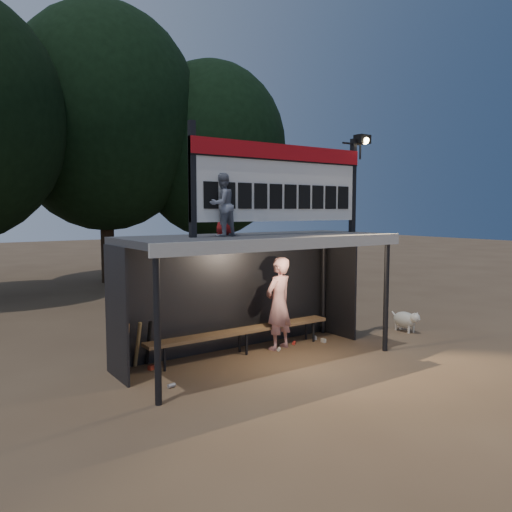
{
  "coord_description": "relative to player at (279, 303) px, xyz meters",
  "views": [
    {
      "loc": [
        -5.19,
        -7.36,
        2.77
      ],
      "look_at": [
        0.2,
        0.4,
        1.9
      ],
      "focal_mm": 35.0,
      "sensor_mm": 36.0,
      "label": 1
    }
  ],
  "objects": [
    {
      "name": "child_b",
      "position": [
        -1.28,
        -0.07,
        1.86
      ],
      "size": [
        0.5,
        0.38,
        0.92
      ],
      "primitive_type": "imported",
      "rotation": [
        0.0,
        0.0,
        2.92
      ],
      "color": "maroon",
      "rests_on": "dugout_shelter"
    },
    {
      "name": "bats",
      "position": [
        -2.79,
        0.4,
        -0.49
      ],
      "size": [
        0.49,
        0.33,
        0.84
      ],
      "color": "olive",
      "rests_on": "ground"
    },
    {
      "name": "child_a",
      "position": [
        -1.58,
        -0.46,
        1.93
      ],
      "size": [
        0.61,
        0.54,
        1.08
      ],
      "primitive_type": "imported",
      "rotation": [
        0.0,
        0.0,
        3.42
      ],
      "color": "gray",
      "rests_on": "dugout_shelter"
    },
    {
      "name": "player",
      "position": [
        0.0,
        0.0,
        0.0
      ],
      "size": [
        0.76,
        0.6,
        1.85
      ],
      "primitive_type": "imported",
      "rotation": [
        0.0,
        0.0,
        3.4
      ],
      "color": "silver",
      "rests_on": "ground"
    },
    {
      "name": "dog",
      "position": [
        3.26,
        -0.54,
        -0.64
      ],
      "size": [
        0.36,
        0.81,
        0.49
      ],
      "color": "beige",
      "rests_on": "ground"
    },
    {
      "name": "dugout_shelter",
      "position": [
        -0.76,
        -0.17,
        0.92
      ],
      "size": [
        5.1,
        2.08,
        2.32
      ],
      "color": "#3A3A3C",
      "rests_on": "ground"
    },
    {
      "name": "litter",
      "position": [
        -0.46,
        -0.11,
        -0.89
      ],
      "size": [
        3.91,
        1.11,
        0.08
      ],
      "color": "#A42E1C",
      "rests_on": "ground"
    },
    {
      "name": "tree_right",
      "position": [
        4.24,
        10.08,
        4.27
      ],
      "size": [
        6.08,
        6.08,
        8.72
      ],
      "color": "black",
      "rests_on": "ground"
    },
    {
      "name": "tree_mid",
      "position": [
        0.24,
        11.08,
        5.24
      ],
      "size": [
        7.22,
        7.22,
        10.36
      ],
      "color": "#2F2015",
      "rests_on": "ground"
    },
    {
      "name": "ground",
      "position": [
        -0.76,
        -0.42,
        -0.92
      ],
      "size": [
        80.0,
        80.0,
        0.0
      ],
      "primitive_type": "plane",
      "color": "brown",
      "rests_on": "ground"
    },
    {
      "name": "scoreboard_assembly",
      "position": [
        -0.2,
        -0.43,
        2.4
      ],
      "size": [
        4.1,
        0.27,
        1.99
      ],
      "color": "black",
      "rests_on": "dugout_shelter"
    },
    {
      "name": "bench",
      "position": [
        -0.76,
        0.13,
        -0.49
      ],
      "size": [
        4.0,
        0.35,
        0.48
      ],
      "color": "brown",
      "rests_on": "ground"
    }
  ]
}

